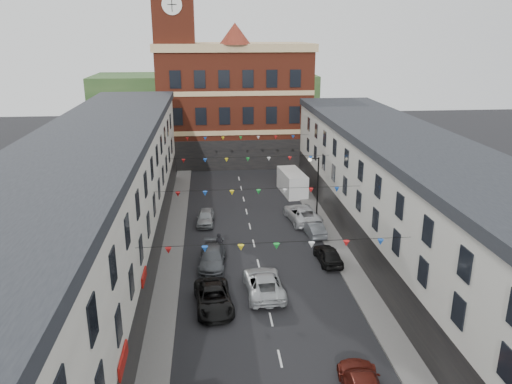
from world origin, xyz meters
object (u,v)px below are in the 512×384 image
object	(u,v)px
car_right_f	(302,214)
pedestrian	(219,244)
car_left_d	(212,257)
moving_car	(264,283)
street_lamp	(315,179)
car_left_c	(214,298)
car_left_e	(206,217)
car_right_d	(328,255)
car_right_e	(313,228)
white_van	(292,182)

from	to	relation	value
car_right_f	pedestrian	bearing A→B (deg)	32.88
car_left_d	moving_car	distance (m)	5.79
street_lamp	car_right_f	world-z (taller)	street_lamp
car_left_c	car_right_f	bearing A→B (deg)	54.98
street_lamp	car_left_e	bearing A→B (deg)	-174.89
car_left_e	pedestrian	distance (m)	7.07
street_lamp	car_left_c	distance (m)	19.40
car_left_e	car_right_d	xyz separation A→B (m)	(9.62, -9.34, 0.02)
car_left_d	car_right_e	xyz separation A→B (m)	(9.10, 5.37, -0.07)
car_left_e	car_right_e	world-z (taller)	car_left_e
car_left_c	car_left_e	distance (m)	15.28
car_left_c	car_left_d	distance (m)	6.23
car_right_e	street_lamp	bearing A→B (deg)	-109.08
car_right_e	moving_car	xyz separation A→B (m)	(-5.59, -9.97, 0.11)
car_right_e	pedestrian	world-z (taller)	pedestrian
street_lamp	white_van	bearing A→B (deg)	97.09
car_left_d	pedestrian	bearing A→B (deg)	78.48
car_left_c	car_left_d	bearing A→B (deg)	85.04
car_left_d	car_right_d	bearing A→B (deg)	2.86
street_lamp	pedestrian	size ratio (longest dim) A/B	3.30
car_left_c	moving_car	bearing A→B (deg)	19.92
car_left_d	car_right_e	size ratio (longest dim) A/B	1.26
car_left_e	white_van	world-z (taller)	white_van
street_lamp	car_left_e	distance (m)	11.20
car_right_f	white_van	bearing A→B (deg)	-100.12
car_left_d	car_left_e	xyz separation A→B (m)	(-0.52, 9.04, -0.05)
car_left_e	car_right_f	size ratio (longest dim) A/B	0.69
car_right_e	white_van	world-z (taller)	white_van
street_lamp	car_right_f	xyz separation A→B (m)	(-1.44, -1.17, -3.12)
pedestrian	car_left_c	bearing A→B (deg)	-101.88
car_right_e	white_van	bearing A→B (deg)	-96.76
street_lamp	car_right_e	size ratio (longest dim) A/B	1.54
pedestrian	car_right_e	bearing A→B (deg)	13.54
street_lamp	car_right_e	world-z (taller)	street_lamp
street_lamp	car_right_e	bearing A→B (deg)	-102.79
car_right_e	car_right_f	world-z (taller)	car_right_f
car_left_c	car_right_f	world-z (taller)	car_right_f
car_left_e	car_right_d	bearing A→B (deg)	-40.43
car_left_c	car_right_f	xyz separation A→B (m)	(8.71, 15.06, 0.08)
car_left_e	street_lamp	bearing A→B (deg)	8.81
car_right_f	moving_car	xyz separation A→B (m)	(-5.20, -13.43, -0.03)
moving_car	car_left_e	bearing A→B (deg)	-75.64
white_van	car_left_d	bearing A→B (deg)	-123.32
car_left_d	pedestrian	xyz separation A→B (m)	(0.60, 2.06, 0.20)
car_right_e	car_right_f	distance (m)	3.48
car_left_e	car_right_e	xyz separation A→B (m)	(9.62, -3.67, -0.02)
car_right_e	car_right_f	xyz separation A→B (m)	(-0.39, 3.46, 0.14)
car_left_c	street_lamp	bearing A→B (deg)	53.01
street_lamp	car_right_f	bearing A→B (deg)	-140.94
car_left_c	pedestrian	world-z (taller)	pedestrian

